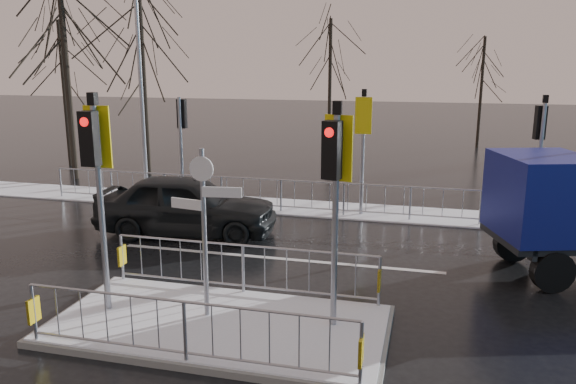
# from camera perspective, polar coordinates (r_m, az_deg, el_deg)

# --- Properties ---
(ground) EXTENTS (120.00, 120.00, 0.00)m
(ground) POSITION_cam_1_polar(r_m,az_deg,el_deg) (10.41, -7.04, -13.62)
(ground) COLOR black
(ground) RESTS_ON ground
(snow_verge) EXTENTS (30.00, 2.00, 0.04)m
(snow_verge) POSITION_cam_1_polar(r_m,az_deg,el_deg) (18.18, 2.82, -1.70)
(snow_verge) COLOR white
(snow_verge) RESTS_ON ground
(lane_markings) EXTENTS (8.00, 11.38, 0.01)m
(lane_markings) POSITION_cam_1_polar(r_m,az_deg,el_deg) (10.13, -7.74, -14.40)
(lane_markings) COLOR silver
(lane_markings) RESTS_ON ground
(traffic_island) EXTENTS (6.00, 3.04, 4.15)m
(traffic_island) POSITION_cam_1_polar(r_m,az_deg,el_deg) (10.25, -7.14, -11.63)
(traffic_island) COLOR slate
(traffic_island) RESTS_ON ground
(far_kerb_fixtures) EXTENTS (18.00, 0.65, 3.83)m
(far_kerb_fixtures) POSITION_cam_1_polar(r_m,az_deg,el_deg) (17.41, 3.47, 1.00)
(far_kerb_fixtures) COLOR #91959E
(far_kerb_fixtures) RESTS_ON ground
(car_far_lane) EXTENTS (5.10, 2.50, 1.68)m
(car_far_lane) POSITION_cam_1_polar(r_m,az_deg,el_deg) (15.61, -10.25, -1.29)
(car_far_lane) COLOR black
(car_far_lane) RESTS_ON ground
(tree_near_a) EXTENTS (4.75, 4.75, 8.97)m
(tree_near_a) POSITION_cam_1_polar(r_m,az_deg,el_deg) (24.14, -21.93, 15.64)
(tree_near_a) COLOR black
(tree_near_a) RESTS_ON ground
(tree_near_b) EXTENTS (4.00, 4.00, 7.55)m
(tree_near_b) POSITION_cam_1_polar(r_m,az_deg,el_deg) (24.05, -14.61, 13.85)
(tree_near_b) COLOR black
(tree_near_b) RESTS_ON ground
(tree_near_c) EXTENTS (3.50, 3.50, 6.61)m
(tree_near_c) POSITION_cam_1_polar(r_m,az_deg,el_deg) (27.30, -21.98, 11.85)
(tree_near_c) COLOR black
(tree_near_c) RESTS_ON ground
(tree_far_a) EXTENTS (3.75, 3.75, 7.08)m
(tree_far_a) POSITION_cam_1_polar(r_m,az_deg,el_deg) (31.11, 4.32, 13.37)
(tree_far_a) COLOR black
(tree_far_a) RESTS_ON ground
(tree_far_b) EXTENTS (3.25, 3.25, 6.14)m
(tree_far_b) POSITION_cam_1_polar(r_m,az_deg,el_deg) (32.73, 19.16, 11.56)
(tree_far_b) COLOR black
(tree_far_b) RESTS_ON ground
(street_lamp_left) EXTENTS (1.25, 0.18, 8.20)m
(street_lamp_left) POSITION_cam_1_polar(r_m,az_deg,el_deg) (20.66, -14.66, 12.22)
(street_lamp_left) COLOR #91959E
(street_lamp_left) RESTS_ON ground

